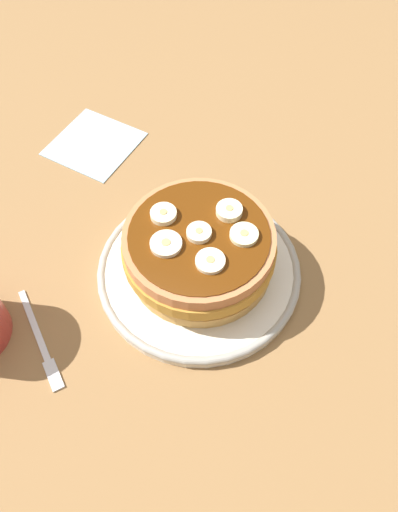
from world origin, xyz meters
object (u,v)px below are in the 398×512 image
Objects in this scene: banana_slice_3 at (210,261)px; banana_slice_4 at (166,244)px; pancake_stack at (202,251)px; napkin at (94,143)px; plate at (199,271)px; banana_slice_2 at (164,214)px; banana_slice_5 at (244,235)px; banana_slice_1 at (229,211)px; banana_slice_0 at (195,235)px; fork at (41,344)px.

banana_slice_3 is 4.98cm from banana_slice_4.
pancake_stack is 1.54× the size of napkin.
plate is at bearing 47.50° from pancake_stack.
plate is 8.08cm from banana_slice_3.
banana_slice_2 reaches higher than banana_slice_5.
napkin is (23.08, -12.20, -8.05)cm from banana_slice_1.
banana_slice_0 is 0.87× the size of banana_slice_3.
napkin is (21.20, -15.66, -4.48)cm from pancake_stack.
banana_slice_2 is 7.74cm from banana_slice_3.
napkin is at bearing -45.30° from banana_slice_4.
banana_slice_5 is (-2.35, 2.49, -0.12)cm from banana_slice_1.
banana_slice_0 is (0.56, 0.65, 3.48)cm from pancake_stack.
banana_slice_3 is (-1.91, 3.27, 3.42)cm from pancake_stack.
napkin is (25.43, -14.69, -7.93)cm from banana_slice_5.
banana_slice_2 is 0.94× the size of banana_slice_5.
banana_slice_4 is at bearing 51.39° from banana_slice_1.
fork is at bearing 59.42° from banana_slice_2.
banana_slice_4 and banana_slice_5 have the same top height.
napkin is at bearing -39.32° from banana_slice_3.
fork is (15.37, 10.80, -7.81)cm from banana_slice_3.
banana_slice_1 reaches higher than pancake_stack.
pancake_stack is 6.40× the size of banana_slice_0.
banana_slice_2 is at bearing -10.16° from pancake_stack.
banana_slice_5 is at bearing 133.35° from banana_slice_1.
banana_slice_0 is 4.77cm from banana_slice_1.
plate is at bearing -129.09° from banana_slice_0.
pancake_stack is 26.74cm from napkin.
banana_slice_4 reaches higher than fork.
fork is (17.69, 15.04, -7.83)cm from banana_slice_5.
banana_slice_4 is at bearing -6.64° from banana_slice_3.
plate is at bearing 15.67° from banana_slice_5.
banana_slice_3 is 0.30× the size of fork.
pancake_stack is at bearing -133.72° from fork.
plate is 8.07cm from banana_slice_4.
banana_slice_2 is at bearing -65.48° from banana_slice_4.
banana_slice_1 is (-2.43, -4.10, 0.08)cm from banana_slice_0.
pancake_stack is at bearing -130.71° from banana_slice_0.
banana_slice_0 is (0.28, 0.35, 7.24)cm from plate.
plate is at bearing 60.19° from banana_slice_1.
banana_slice_1 is at bearing -120.68° from banana_slice_0.
pancake_stack reaches higher than plate.
plate is at bearing -139.03° from banana_slice_4.
banana_slice_1 reaches higher than napkin.
fork is (15.34, 17.53, -7.95)cm from banana_slice_1.
banana_slice_0 is 0.93× the size of banana_slice_2.
banana_slice_2 is 3.88cm from banana_slice_4.
pancake_stack is 5.88cm from banana_slice_2.
banana_slice_1 is 0.28× the size of fork.
banana_slice_3 reaches higher than plate.
banana_slice_0 is 0.88× the size of banana_slice_5.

